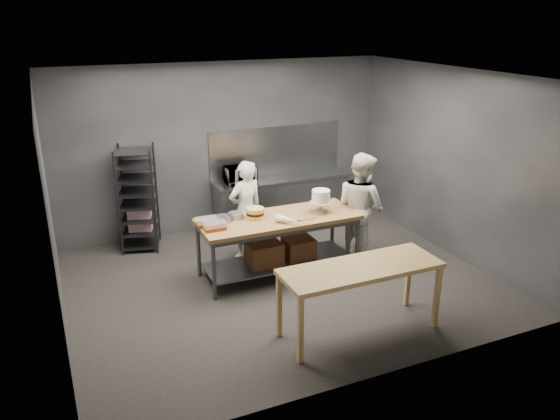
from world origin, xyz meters
The scene contains 16 objects.
ground centered at (0.00, 0.00, 0.00)m, with size 6.00×6.00×0.00m, color black.
back_wall centered at (0.00, 2.50, 1.50)m, with size 6.00×0.04×3.00m, color #4C4F54.
work_table centered at (0.08, 0.25, 0.57)m, with size 2.40×0.90×0.92m.
near_counter centered at (0.35, -1.63, 0.81)m, with size 2.00×0.70×0.90m.
back_counter centered at (1.00, 2.18, 0.45)m, with size 2.60×0.60×0.90m.
splashback_panel centered at (1.00, 2.48, 1.35)m, with size 2.60×0.02×0.90m, color slate.
speed_rack centered at (-1.66, 2.10, 0.86)m, with size 0.75×0.79×1.75m.
chef_behind centered at (-0.16, 1.02, 0.81)m, with size 0.59×0.39×1.62m, color white.
chef_right centered at (1.50, 0.26, 0.88)m, with size 0.85×0.66×1.75m, color white.
microwave centered at (0.18, 2.18, 1.05)m, with size 0.54×0.37×0.30m, color black.
frosted_cake_stand centered at (0.76, 0.21, 1.14)m, with size 0.34×0.34×0.35m.
layer_cake centered at (-0.25, 0.35, 1.00)m, with size 0.27×0.27×0.16m.
cake_pans centered at (-0.74, 0.43, 0.96)m, with size 0.69×0.32×0.07m.
piping_bag centered at (0.10, -0.05, 0.98)m, with size 0.12×0.12×0.38m, color white.
offset_spatula centered at (0.35, -0.02, 0.93)m, with size 0.36×0.02×0.02m.
pastry_clamshells centered at (-0.96, 0.27, 0.98)m, with size 0.36×0.41×0.11m.
Camera 1 is at (-2.93, -6.68, 3.79)m, focal length 35.00 mm.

